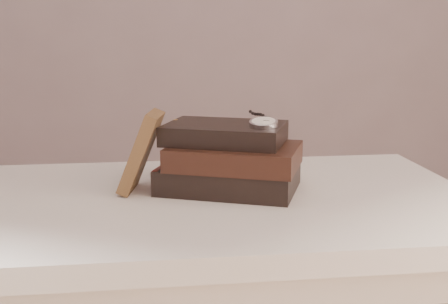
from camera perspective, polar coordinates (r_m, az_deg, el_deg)
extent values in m
cube|color=silver|center=(1.10, -1.32, -5.26)|extent=(1.00, 0.60, 0.04)
cube|color=white|center=(1.12, -1.31, -8.19)|extent=(0.88, 0.49, 0.08)
cube|color=black|center=(1.13, 0.50, -2.52)|extent=(0.30, 0.26, 0.05)
cube|color=beige|center=(1.13, 0.66, -2.53)|extent=(0.29, 0.24, 0.04)
cube|color=gold|center=(1.19, -5.03, -1.81)|extent=(0.01, 0.01, 0.05)
cube|color=#661209|center=(1.16, -5.41, -2.12)|extent=(0.07, 0.15, 0.05)
cube|color=black|center=(1.11, 1.04, -0.40)|extent=(0.28, 0.24, 0.04)
cube|color=beige|center=(1.11, 1.20, -0.41)|extent=(0.27, 0.23, 0.03)
cube|color=gold|center=(1.16, -4.27, 0.17)|extent=(0.01, 0.01, 0.04)
cube|color=black|center=(1.12, 0.12, 1.86)|extent=(0.26, 0.23, 0.04)
cube|color=beige|center=(1.12, 0.27, 1.85)|extent=(0.25, 0.21, 0.03)
cube|color=gold|center=(1.18, -4.74, 2.28)|extent=(0.01, 0.01, 0.04)
cube|color=#422D19|center=(1.12, -8.12, 0.04)|extent=(0.10, 0.11, 0.16)
cylinder|color=silver|center=(1.08, 3.89, 2.78)|extent=(0.07, 0.07, 0.02)
cylinder|color=white|center=(1.08, 3.90, 3.03)|extent=(0.06, 0.06, 0.01)
torus|color=silver|center=(1.08, 3.90, 3.00)|extent=(0.06, 0.06, 0.01)
cylinder|color=silver|center=(1.11, 4.19, 3.03)|extent=(0.01, 0.01, 0.01)
cube|color=black|center=(1.08, 3.96, 3.14)|extent=(0.01, 0.01, 0.00)
cube|color=black|center=(1.07, 4.18, 3.08)|extent=(0.01, 0.01, 0.00)
sphere|color=black|center=(1.11, 4.11, 3.40)|extent=(0.01, 0.01, 0.01)
sphere|color=black|center=(1.13, 3.85, 3.59)|extent=(0.01, 0.01, 0.01)
sphere|color=black|center=(1.14, 3.59, 3.70)|extent=(0.01, 0.01, 0.01)
sphere|color=black|center=(1.15, 3.33, 3.73)|extent=(0.01, 0.01, 0.01)
sphere|color=black|center=(1.17, 3.08, 3.74)|extent=(0.01, 0.01, 0.01)
sphere|color=black|center=(1.18, 2.84, 3.82)|extent=(0.01, 0.01, 0.01)
sphere|color=black|center=(1.19, 2.60, 3.98)|extent=(0.01, 0.01, 0.01)
torus|color=silver|center=(1.22, -3.97, 1.01)|extent=(0.05, 0.03, 0.05)
torus|color=silver|center=(1.21, -1.47, 0.89)|extent=(0.05, 0.03, 0.05)
cylinder|color=silver|center=(1.22, -2.73, 1.10)|extent=(0.02, 0.01, 0.00)
cylinder|color=silver|center=(1.29, -4.13, 1.27)|extent=(0.05, 0.11, 0.03)
cylinder|color=silver|center=(1.26, 0.28, 1.05)|extent=(0.05, 0.11, 0.03)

